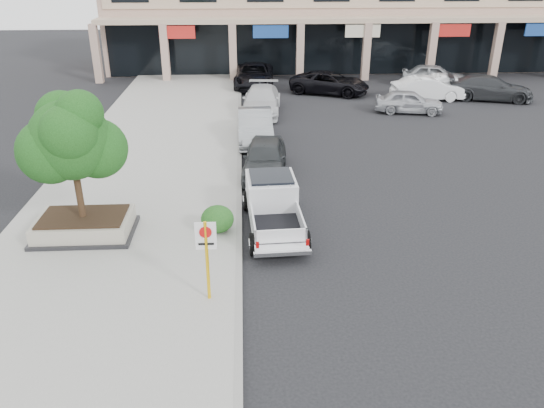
{
  "coord_description": "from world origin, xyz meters",
  "views": [
    {
      "loc": [
        -1.29,
        -13.4,
        8.5
      ],
      "look_at": [
        -0.48,
        1.5,
        1.55
      ],
      "focal_mm": 35.0,
      "sensor_mm": 36.0,
      "label": 1
    }
  ],
  "objects_px": {
    "curb_car_b": "(255,127)",
    "lot_car_f": "(448,86)",
    "lot_car_d": "(330,83)",
    "planter_tree": "(76,139)",
    "curb_car_c": "(261,101)",
    "lot_car_c": "(490,88)",
    "no_parking_sign": "(207,250)",
    "pickup_truck": "(274,207)",
    "lot_car_b": "(427,88)",
    "planter": "(85,225)",
    "curb_car_a": "(265,158)",
    "lot_car_a": "(409,102)",
    "lot_car_e": "(434,75)",
    "curb_car_d": "(254,75)"
  },
  "relations": [
    {
      "from": "curb_car_b",
      "to": "lot_car_f",
      "type": "xyz_separation_m",
      "value": [
        13.21,
        9.12,
        -0.1
      ]
    },
    {
      "from": "lot_car_d",
      "to": "planter_tree",
      "type": "bearing_deg",
      "value": 173.78
    },
    {
      "from": "curb_car_c",
      "to": "lot_car_c",
      "type": "height_order",
      "value": "lot_car_c"
    },
    {
      "from": "no_parking_sign",
      "to": "lot_car_f",
      "type": "bearing_deg",
      "value": 57.13
    },
    {
      "from": "planter_tree",
      "to": "pickup_truck",
      "type": "distance_m",
      "value": 6.69
    },
    {
      "from": "curb_car_b",
      "to": "lot_car_c",
      "type": "bearing_deg",
      "value": 26.67
    },
    {
      "from": "curb_car_c",
      "to": "lot_car_c",
      "type": "relative_size",
      "value": 0.99
    },
    {
      "from": "curb_car_c",
      "to": "lot_car_b",
      "type": "distance_m",
      "value": 11.27
    },
    {
      "from": "pickup_truck",
      "to": "planter",
      "type": "bearing_deg",
      "value": -179.59
    },
    {
      "from": "curb_car_a",
      "to": "lot_car_a",
      "type": "distance_m",
      "value": 13.13
    },
    {
      "from": "pickup_truck",
      "to": "lot_car_c",
      "type": "distance_m",
      "value": 23.14
    },
    {
      "from": "lot_car_d",
      "to": "lot_car_a",
      "type": "bearing_deg",
      "value": -119.48
    },
    {
      "from": "no_parking_sign",
      "to": "curb_car_a",
      "type": "xyz_separation_m",
      "value": [
        1.9,
        9.33,
        -0.88
      ]
    },
    {
      "from": "curb_car_b",
      "to": "lot_car_f",
      "type": "height_order",
      "value": "curb_car_b"
    },
    {
      "from": "no_parking_sign",
      "to": "curb_car_b",
      "type": "bearing_deg",
      "value": 83.4
    },
    {
      "from": "pickup_truck",
      "to": "lot_car_d",
      "type": "height_order",
      "value": "pickup_truck"
    },
    {
      "from": "curb_car_b",
      "to": "lot_car_e",
      "type": "xyz_separation_m",
      "value": [
        13.24,
        12.12,
        -0.01
      ]
    },
    {
      "from": "pickup_truck",
      "to": "curb_car_a",
      "type": "height_order",
      "value": "pickup_truck"
    },
    {
      "from": "planter_tree",
      "to": "lot_car_d",
      "type": "xyz_separation_m",
      "value": [
        11.11,
        19.99,
        -2.67
      ]
    },
    {
      "from": "curb_car_c",
      "to": "lot_car_b",
      "type": "relative_size",
      "value": 1.16
    },
    {
      "from": "curb_car_d",
      "to": "lot_car_f",
      "type": "height_order",
      "value": "curb_car_d"
    },
    {
      "from": "curb_car_c",
      "to": "no_parking_sign",
      "type": "bearing_deg",
      "value": -90.81
    },
    {
      "from": "no_parking_sign",
      "to": "lot_car_c",
      "type": "xyz_separation_m",
      "value": [
        17.14,
        21.74,
        -0.85
      ]
    },
    {
      "from": "planter_tree",
      "to": "lot_car_c",
      "type": "xyz_separation_m",
      "value": [
        21.3,
        17.7,
        -2.63
      ]
    },
    {
      "from": "curb_car_b",
      "to": "lot_car_e",
      "type": "distance_m",
      "value": 17.95
    },
    {
      "from": "planter_tree",
      "to": "curb_car_b",
      "type": "xyz_separation_m",
      "value": [
        5.76,
        9.76,
        -2.62
      ]
    },
    {
      "from": "curb_car_b",
      "to": "curb_car_a",
      "type": "bearing_deg",
      "value": -86.55
    },
    {
      "from": "planter_tree",
      "to": "curb_car_a",
      "type": "xyz_separation_m",
      "value": [
        6.06,
        5.29,
        -2.66
      ]
    },
    {
      "from": "no_parking_sign",
      "to": "planter_tree",
      "type": "bearing_deg",
      "value": 135.88
    },
    {
      "from": "curb_car_b",
      "to": "curb_car_d",
      "type": "bearing_deg",
      "value": 88.5
    },
    {
      "from": "curb_car_b",
      "to": "lot_car_d",
      "type": "height_order",
      "value": "curb_car_b"
    },
    {
      "from": "pickup_truck",
      "to": "lot_car_c",
      "type": "bearing_deg",
      "value": 46.17
    },
    {
      "from": "curb_car_a",
      "to": "no_parking_sign",
      "type": "bearing_deg",
      "value": -95.56
    },
    {
      "from": "curb_car_b",
      "to": "lot_car_d",
      "type": "xyz_separation_m",
      "value": [
        5.35,
        10.23,
        -0.05
      ]
    },
    {
      "from": "no_parking_sign",
      "to": "curb_car_c",
      "type": "xyz_separation_m",
      "value": [
        2.11,
        19.19,
        -0.86
      ]
    },
    {
      "from": "planter",
      "to": "curb_car_a",
      "type": "height_order",
      "value": "curb_car_a"
    },
    {
      "from": "no_parking_sign",
      "to": "curb_car_a",
      "type": "height_order",
      "value": "no_parking_sign"
    },
    {
      "from": "pickup_truck",
      "to": "lot_car_b",
      "type": "distance_m",
      "value": 20.83
    },
    {
      "from": "curb_car_c",
      "to": "lot_car_b",
      "type": "xyz_separation_m",
      "value": [
        10.94,
        2.71,
        -0.02
      ]
    },
    {
      "from": "curb_car_b",
      "to": "lot_car_e",
      "type": "height_order",
      "value": "curb_car_b"
    },
    {
      "from": "planter_tree",
      "to": "lot_car_a",
      "type": "distance_m",
      "value": 21.33
    },
    {
      "from": "lot_car_d",
      "to": "lot_car_f",
      "type": "height_order",
      "value": "lot_car_d"
    },
    {
      "from": "curb_car_c",
      "to": "lot_car_a",
      "type": "xyz_separation_m",
      "value": [
        8.83,
        -0.34,
        -0.09
      ]
    },
    {
      "from": "planter",
      "to": "lot_car_b",
      "type": "height_order",
      "value": "lot_car_b"
    },
    {
      "from": "lot_car_d",
      "to": "lot_car_f",
      "type": "distance_m",
      "value": 7.94
    },
    {
      "from": "lot_car_b",
      "to": "lot_car_c",
      "type": "height_order",
      "value": "lot_car_c"
    },
    {
      "from": "pickup_truck",
      "to": "curb_car_b",
      "type": "bearing_deg",
      "value": 89.42
    },
    {
      "from": "lot_car_c",
      "to": "lot_car_b",
      "type": "bearing_deg",
      "value": 103.46
    },
    {
      "from": "pickup_truck",
      "to": "curb_car_a",
      "type": "xyz_separation_m",
      "value": [
        -0.09,
        5.08,
        -0.05
      ]
    },
    {
      "from": "planter",
      "to": "curb_car_a",
      "type": "bearing_deg",
      "value": 41.3
    }
  ]
}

